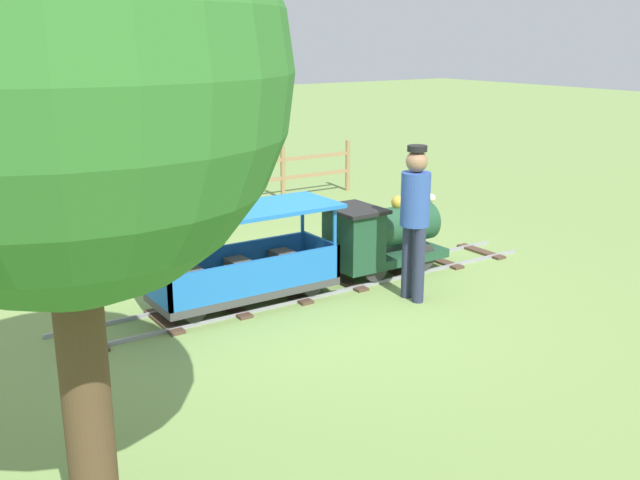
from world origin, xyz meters
TOP-DOWN VIEW (x-y plane):
  - ground_plane at (0.00, 0.00)m, footprint 60.00×60.00m
  - track at (0.00, 0.27)m, footprint 0.72×5.70m
  - locomotive at (0.00, 1.13)m, footprint 0.68×1.45m
  - passenger_car at (0.00, -0.63)m, footprint 0.78×2.00m
  - conductor_person at (0.82, 0.91)m, footprint 0.30×0.30m
  - park_bench at (-3.04, -0.77)m, footprint 1.35×0.66m
  - oak_tree_far at (2.69, -2.98)m, footprint 2.24×2.24m
  - fence_section at (-4.11, 0.27)m, footprint 0.08×6.78m

SIDE VIEW (x-z plane):
  - ground_plane at x=0.00m, z-range 0.00..0.00m
  - track at x=0.00m, z-range 0.00..0.04m
  - park_bench at x=-3.04m, z-range 0.01..0.83m
  - passenger_car at x=0.00m, z-range -0.06..0.91m
  - fence_section at x=-4.11m, z-range 0.03..0.93m
  - locomotive at x=0.00m, z-range -0.03..0.99m
  - conductor_person at x=0.82m, z-range 0.15..1.77m
  - oak_tree_far at x=2.69m, z-range 0.67..4.29m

